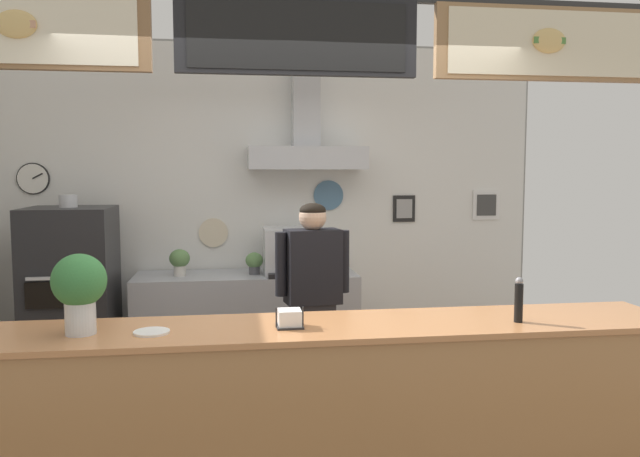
# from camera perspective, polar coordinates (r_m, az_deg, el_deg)

# --- Properties ---
(back_wall_assembly) EXTENTS (4.94, 2.52, 2.96)m
(back_wall_assembly) POSITION_cam_1_polar(r_m,az_deg,el_deg) (5.70, -4.25, 2.89)
(back_wall_assembly) COLOR gray
(back_wall_assembly) RESTS_ON ground_plane
(service_counter) EXTENTS (4.00, 0.62, 1.01)m
(service_counter) POSITION_cam_1_polar(r_m,az_deg,el_deg) (3.44, -1.43, -16.99)
(service_counter) COLOR #B77F4C
(service_counter) RESTS_ON ground_plane
(back_prep_counter) EXTENTS (1.91, 0.63, 0.92)m
(back_prep_counter) POSITION_cam_1_polar(r_m,az_deg,el_deg) (5.59, -6.66, -8.81)
(back_prep_counter) COLOR #A3A5AD
(back_prep_counter) RESTS_ON ground_plane
(pizza_oven) EXTENTS (0.67, 0.71, 1.62)m
(pizza_oven) POSITION_cam_1_polar(r_m,az_deg,el_deg) (5.47, -21.61, -6.14)
(pizza_oven) COLOR #232326
(pizza_oven) RESTS_ON ground_plane
(shop_worker) EXTENTS (0.53, 0.27, 1.59)m
(shop_worker) POSITION_cam_1_polar(r_m,az_deg,el_deg) (4.45, -0.66, -7.04)
(shop_worker) COLOR #232328
(shop_worker) RESTS_ON ground_plane
(espresso_machine) EXTENTS (0.47, 0.49, 0.40)m
(espresso_machine) POSITION_cam_1_polar(r_m,az_deg,el_deg) (5.47, -2.69, -2.07)
(espresso_machine) COLOR silver
(espresso_machine) RESTS_ON back_prep_counter
(potted_sage) EXTENTS (0.17, 0.17, 0.23)m
(potted_sage) POSITION_cam_1_polar(r_m,az_deg,el_deg) (5.46, -12.63, -2.85)
(potted_sage) COLOR beige
(potted_sage) RESTS_ON back_prep_counter
(potted_rosemary) EXTENTS (0.19, 0.19, 0.24)m
(potted_rosemary) POSITION_cam_1_polar(r_m,az_deg,el_deg) (5.53, 0.43, -2.58)
(potted_rosemary) COLOR beige
(potted_rosemary) RESTS_ON back_prep_counter
(potted_basil) EXTENTS (0.15, 0.15, 0.19)m
(potted_basil) POSITION_cam_1_polar(r_m,az_deg,el_deg) (5.45, -5.99, -3.03)
(potted_basil) COLOR #4C4C51
(potted_basil) RESTS_ON back_prep_counter
(napkin_holder) EXTENTS (0.14, 0.14, 0.10)m
(napkin_holder) POSITION_cam_1_polar(r_m,az_deg,el_deg) (3.24, -2.77, -8.23)
(napkin_holder) COLOR #262628
(napkin_holder) RESTS_ON service_counter
(basil_vase) EXTENTS (0.26, 0.26, 0.40)m
(basil_vase) POSITION_cam_1_polar(r_m,az_deg,el_deg) (3.28, -21.02, -5.12)
(basil_vase) COLOR silver
(basil_vase) RESTS_ON service_counter
(condiment_plate) EXTENTS (0.18, 0.18, 0.01)m
(condiment_plate) POSITION_cam_1_polar(r_m,az_deg,el_deg) (3.23, -15.05, -9.07)
(condiment_plate) COLOR white
(condiment_plate) RESTS_ON service_counter
(pepper_grinder) EXTENTS (0.05, 0.05, 0.24)m
(pepper_grinder) POSITION_cam_1_polar(r_m,az_deg,el_deg) (3.48, 17.61, -6.21)
(pepper_grinder) COLOR black
(pepper_grinder) RESTS_ON service_counter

